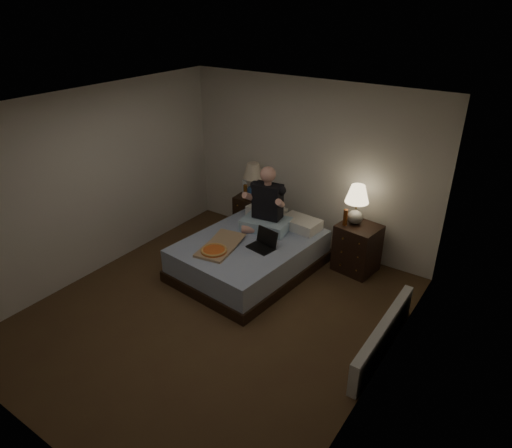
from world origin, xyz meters
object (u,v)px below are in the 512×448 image
Objects in this scene: water_bottle at (245,188)px; person at (266,199)px; laptop at (261,241)px; lamp_left at (253,180)px; radiator at (383,336)px; pizza_box at (214,251)px; nightstand_right at (357,248)px; soda_can at (257,196)px; lamp_right at (356,205)px; beer_bottle_right at (345,217)px; bed at (249,255)px; nightstand_left at (252,214)px; beer_bottle_left at (245,192)px.

water_bottle is 0.27× the size of person.
water_bottle is 1.51m from laptop.
lamp_left is 3.24m from radiator.
nightstand_right is at bearing 35.77° from pizza_box.
soda_can is at bearing 93.89° from pizza_box.
beer_bottle_right is (-0.09, -0.12, -0.17)m from lamp_right.
radiator is (2.14, -0.52, -0.04)m from bed.
lamp_right reaches higher than soda_can.
beer_bottle_right is 0.14× the size of radiator.
nightstand_left is 2.69× the size of beer_bottle_left.
bed is 1.19m from soda_can.
lamp_right is 1.65× the size of laptop.
beer_bottle_right is at bearing -7.84° from lamp_left.
person is (-1.22, -0.46, 0.60)m from nightstand_right.
beer_bottle_right is at bearing 11.69° from person.
bed is 1.21m from nightstand_left.
lamp_right is at bearing 168.26° from nightstand_right.
lamp_left reaches higher than nightstand_right.
pizza_box is (0.37, -1.52, -0.15)m from soda_can.
pizza_box is at bearing -101.95° from bed.
nightstand_right is at bearing -8.46° from nightstand_left.
pizza_box is at bearing -108.19° from person.
nightstand_right is (1.22, 0.87, 0.11)m from bed.
nightstand_right is 1.24× the size of lamp_left.
pizza_box is (0.49, -1.56, 0.21)m from nightstand_left.
lamp_right reaches higher than radiator.
water_bottle reaches higher than nightstand_left.
nightstand_right is 1.44m from person.
beer_bottle_right reaches higher than bed.
water_bottle is 2.50× the size of soda_can.
laptop is (-0.79, -0.87, -0.21)m from beer_bottle_right.
lamp_right is 1.70m from soda_can.
nightstand_right is at bearing -4.29° from lamp_left.
nightstand_right is at bearing 27.04° from beer_bottle_right.
soda_can is at bearing -23.20° from nightstand_left.
pizza_box is at bearing -131.79° from lamp_right.
beer_bottle_left reaches higher than nightstand_right.
beer_bottle_right is 0.68× the size of laptop.
radiator is at bearing -29.00° from soda_can.
bed is 8.37× the size of beer_bottle_left.
nightstand_left is (-0.66, 1.01, 0.07)m from bed.
water_bottle is at bearing -170.40° from lamp_left.
radiator is (2.80, -1.53, -0.11)m from nightstand_left.
nightstand_right is 0.63m from lamp_right.
beer_bottle_left is at bearing -115.48° from lamp_left.
beer_bottle_right is at bearing -6.40° from water_bottle.
beer_bottle_right is 1.80m from radiator.
nightstand_left is 1.65m from pizza_box.
lamp_left is 0.74× the size of pizza_box.
nightstand_right is 2.00m from pizza_box.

